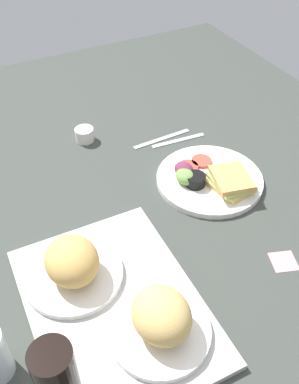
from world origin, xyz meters
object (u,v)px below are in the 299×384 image
plate_with_salad (210,179)px  knife (162,139)px  fork (178,140)px  bread_plate_far (72,265)px  espresso_cup (85,135)px  serving_tray (114,305)px  sticky_note (284,261)px  bread_plate_near (161,320)px

plate_with_salad → knife: size_ratio=1.50×
fork → plate_with_salad: bearing=88.0°
bread_plate_far → espresso_cup: bearing=-23.4°
serving_tray → bread_plate_far: bearing=26.9°
sticky_note → fork: bearing=-2.3°
bread_plate_near → espresso_cup: (66.95, -10.36, -3.69)cm
plate_with_salad → espresso_cup: bearing=33.5°
plate_with_salad → fork: size_ratio=1.67×
serving_tray → bread_plate_near: 12.20cm
bread_plate_far → sticky_note: bearing=-110.6°
plate_with_salad → knife: 23.76cm
bread_plate_far → bread_plate_near: bearing=-152.4°
sticky_note → knife: bearing=2.1°
bread_plate_near → plate_with_salad: bearing=-44.8°
plate_with_salad → fork: 20.85cm
bread_plate_near → plate_with_salad: (33.04, -32.77, -3.98)cm
bread_plate_near → sticky_note: (3.23, -33.13, -5.63)cm
espresso_cup → fork: espresso_cup is taller
knife → sticky_note: (-53.47, -1.94, -0.19)cm
serving_tray → fork: bearing=-42.7°
espresso_cup → sticky_note: 67.69cm
bread_plate_near → plate_with_salad: size_ratio=0.69×
espresso_cup → fork: 28.19cm
bread_plate_far → fork: (34.22, -45.36, -5.35)cm
espresso_cup → bread_plate_far: bearing=156.6°
serving_tray → sticky_note: serving_tray is taller
espresso_cup → serving_tray: bearing=164.7°
serving_tray → espresso_cup: espresso_cup is taller
serving_tray → fork: 59.67cm
espresso_cup → fork: bearing=-118.1°
bread_plate_near → bread_plate_far: bearing=27.6°
fork → knife: 5.00cm
plate_with_salad → bread_plate_near: bearing=135.2°
bread_plate_far → espresso_cup: (47.47, -20.54, -3.60)cm
serving_tray → sticky_note: 38.98cm
bread_plate_near → bread_plate_far: bread_plate_far is taller
knife → espresso_cup: bearing=-28.4°
bread_plate_near → bread_plate_far: size_ratio=0.92×
fork → sticky_note: (-50.47, 2.06, -0.19)cm
serving_tray → plate_with_salad: plate_with_salad is taller
bread_plate_far → fork: size_ratio=1.25×
bread_plate_far → sticky_note: (-16.24, -43.30, -5.54)cm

